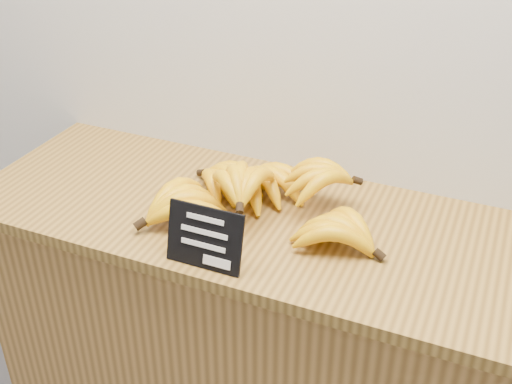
% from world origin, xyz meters
% --- Properties ---
extents(counter, '(1.36, 0.50, 0.90)m').
position_xyz_m(counter, '(-0.07, 2.75, 0.45)').
color(counter, '#A37334').
rests_on(counter, ground).
extents(counter_top, '(1.44, 0.54, 0.03)m').
position_xyz_m(counter_top, '(-0.07, 2.75, 0.92)').
color(counter_top, olive).
rests_on(counter_top, counter).
extents(chalkboard_sign, '(0.17, 0.04, 0.13)m').
position_xyz_m(chalkboard_sign, '(-0.11, 2.53, 1.00)').
color(chalkboard_sign, black).
rests_on(chalkboard_sign, counter_top).
extents(banana_pile, '(0.60, 0.40, 0.12)m').
position_xyz_m(banana_pile, '(-0.09, 2.76, 0.98)').
color(banana_pile, '#E7AF09').
rests_on(banana_pile, counter_top).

